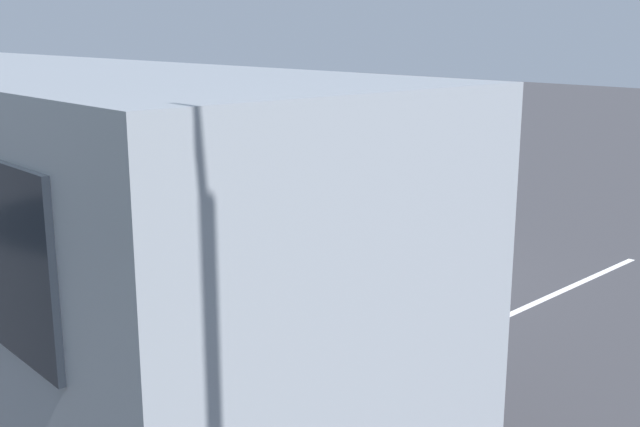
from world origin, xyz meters
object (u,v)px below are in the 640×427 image
(spectator_right, at_px, (233,239))
(spectator_far_right, at_px, (186,226))
(traffic_cone, at_px, (455,231))
(spectator_centre, at_px, (294,254))
(spectator_far_left, at_px, (406,317))
(parked_motorcycle_silver, at_px, (120,261))
(stunt_motorcycle, at_px, (345,178))
(spectator_left, at_px, (342,282))
(tour_bus, at_px, (19,237))

(spectator_right, distance_m, spectator_far_right, 0.98)
(spectator_right, distance_m, traffic_cone, 4.52)
(spectator_centre, bearing_deg, spectator_right, 1.06)
(spectator_far_left, xyz_separation_m, spectator_centre, (2.14, -0.46, 0.04))
(parked_motorcycle_silver, distance_m, stunt_motorcycle, 4.43)
(traffic_cone, bearing_deg, spectator_left, 115.92)
(spectator_far_left, bearing_deg, stunt_motorcycle, -38.70)
(tour_bus, relative_size, spectator_right, 5.55)
(spectator_far_left, bearing_deg, spectator_centre, -12.20)
(spectator_right, xyz_separation_m, stunt_motorcycle, (1.81, -3.66, 0.07))
(traffic_cone, bearing_deg, tour_bus, 94.87)
(tour_bus, bearing_deg, spectator_right, -78.20)
(spectator_centre, relative_size, spectator_right, 1.05)
(spectator_centre, height_order, stunt_motorcycle, stunt_motorcycle)
(spectator_right, distance_m, stunt_motorcycle, 4.08)
(traffic_cone, bearing_deg, spectator_far_left, 124.18)
(tour_bus, distance_m, spectator_centre, 3.02)
(spectator_far_right, relative_size, traffic_cone, 2.62)
(tour_bus, height_order, parked_motorcycle_silver, tour_bus)
(spectator_far_left, height_order, spectator_far_right, spectator_far_left)
(spectator_left, bearing_deg, spectator_right, -6.60)
(spectator_far_right, bearing_deg, parked_motorcycle_silver, 45.62)
(tour_bus, height_order, traffic_cone, tour_bus)
(spectator_far_right, distance_m, stunt_motorcycle, 3.82)
(stunt_motorcycle, distance_m, traffic_cone, 2.10)
(spectator_centre, relative_size, spectator_far_right, 1.06)
(spectator_left, height_order, traffic_cone, spectator_left)
(spectator_far_right, height_order, traffic_cone, spectator_far_right)
(spectator_far_left, bearing_deg, parked_motorcycle_silver, 3.36)
(spectator_centre, height_order, spectator_right, spectator_centre)
(spectator_centre, bearing_deg, tour_bus, 79.03)
(spectator_centre, relative_size, parked_motorcycle_silver, 0.85)
(spectator_far_right, height_order, parked_motorcycle_silver, spectator_far_right)
(spectator_far_right, xyz_separation_m, stunt_motorcycle, (0.83, -3.73, 0.07))
(spectator_far_left, distance_m, spectator_left, 1.05)
(spectator_centre, bearing_deg, spectator_far_left, 167.80)
(parked_motorcycle_silver, distance_m, traffic_cone, 5.44)
(spectator_centre, distance_m, stunt_motorcycle, 4.70)
(stunt_motorcycle, bearing_deg, spectator_far_left, 141.30)
(tour_bus, bearing_deg, spectator_far_right, -60.59)
(spectator_far_left, relative_size, spectator_centre, 0.96)
(tour_bus, xyz_separation_m, parked_motorcycle_silver, (2.23, -2.15, -1.16))
(parked_motorcycle_silver, bearing_deg, stunt_motorcycle, -87.63)
(spectator_far_left, bearing_deg, spectator_right, -7.61)
(spectator_left, xyz_separation_m, stunt_motorcycle, (4.09, -3.92, 0.01))
(tour_bus, xyz_separation_m, spectator_far_left, (-2.71, -2.44, -0.65))
(tour_bus, distance_m, spectator_far_left, 3.70)
(spectator_far_left, relative_size, spectator_far_right, 1.02)
(spectator_far_left, relative_size, traffic_cone, 2.67)
(stunt_motorcycle, bearing_deg, parked_motorcycle_silver, 92.37)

